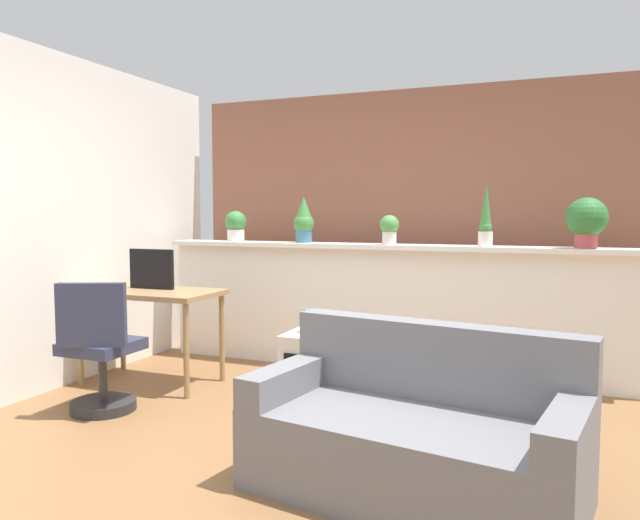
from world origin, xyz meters
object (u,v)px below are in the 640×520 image
potted_plant_2 (390,228)px  vase_on_shelf (309,321)px  potted_plant_0 (236,225)px  tv_monitor (152,269)px  potted_plant_1 (304,220)px  desk (151,301)px  potted_plant_4 (587,220)px  potted_plant_3 (486,219)px  office_chair (99,357)px  couch (415,436)px  side_cube_shelf (313,368)px

potted_plant_2 → vase_on_shelf: size_ratio=1.47×
potted_plant_0 → tv_monitor: 1.03m
potted_plant_1 → desk: 1.50m
potted_plant_2 → potted_plant_4: (1.50, 0.00, 0.08)m
potted_plant_3 → vase_on_shelf: potted_plant_3 is taller
potted_plant_0 → office_chair: size_ratio=0.31×
desk → vase_on_shelf: desk is taller
potted_plant_0 → tv_monitor: potted_plant_0 is taller
couch → office_chair: bearing=170.9°
potted_plant_3 → tv_monitor: bearing=-160.5°
potted_plant_2 → desk: bearing=-150.7°
potted_plant_1 → potted_plant_4: size_ratio=1.08×
potted_plant_0 → side_cube_shelf: bearing=-39.9°
couch → potted_plant_4: bearing=68.6°
potted_plant_1 → side_cube_shelf: size_ratio=0.82×
potted_plant_3 → couch: size_ratio=0.30×
potted_plant_3 → vase_on_shelf: size_ratio=3.01×
potted_plant_3 → potted_plant_4: size_ratio=1.33×
potted_plant_3 → potted_plant_1: bearing=178.3°
vase_on_shelf → potted_plant_2: bearing=68.4°
potted_plant_0 → vase_on_shelf: (1.15, -0.97, -0.67)m
potted_plant_0 → potted_plant_3: size_ratio=0.56×
tv_monitor → office_chair: tv_monitor is taller
potted_plant_3 → couch: (-0.08, -2.07, -1.03)m
tv_monitor → potted_plant_4: bearing=15.1°
potted_plant_0 → potted_plant_4: 3.01m
tv_monitor → side_cube_shelf: (1.44, -0.06, -0.66)m
desk → couch: 2.66m
tv_monitor → vase_on_shelf: 1.43m
potted_plant_3 → vase_on_shelf: bearing=-140.9°
potted_plant_0 → potted_plant_1: bearing=-0.7°
potted_plant_0 → vase_on_shelf: bearing=-40.1°
couch → side_cube_shelf: bearing=131.6°
potted_plant_0 → side_cube_shelf: (1.20, -1.00, -1.00)m
desk → office_chair: 0.81m
potted_plant_1 → potted_plant_3: size_ratio=0.81×
potted_plant_4 → vase_on_shelf: potted_plant_4 is taller
potted_plant_3 → side_cube_shelf: 1.79m
potted_plant_3 → tv_monitor: 2.70m
desk → vase_on_shelf: 1.35m
potted_plant_2 → side_cube_shelf: bearing=-108.3°
potted_plant_1 → potted_plant_3: potted_plant_3 is taller
potted_plant_0 → side_cube_shelf: 1.86m
potted_plant_1 → tv_monitor: (-0.94, -0.94, -0.39)m
potted_plant_2 → potted_plant_4: size_ratio=0.65×
side_cube_shelf → couch: (1.00, -1.12, 0.03)m
office_chair → vase_on_shelf: size_ratio=5.42×
potted_plant_2 → couch: (0.69, -2.06, -0.95)m
office_chair → couch: bearing=-9.1°
potted_plant_3 → tv_monitor: potted_plant_3 is taller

